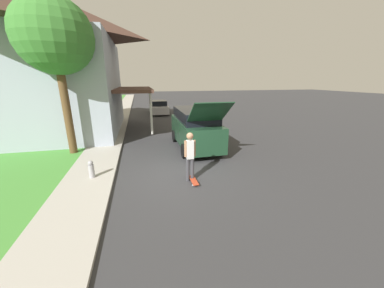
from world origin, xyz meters
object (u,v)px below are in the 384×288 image
object	(u,v)px
fire_hydrant	(91,169)
suv_parked	(195,128)
lawn_tree_near	(54,37)
skateboarder	(190,154)
skateboard	(194,180)
car_down_street	(159,107)

from	to	relation	value
fire_hydrant	suv_parked	bearing A→B (deg)	31.93
lawn_tree_near	fire_hydrant	distance (m)	6.09
suv_parked	skateboarder	size ratio (longest dim) A/B	2.94
lawn_tree_near	suv_parked	world-z (taller)	lawn_tree_near
lawn_tree_near	suv_parked	xyz separation A→B (m)	(6.15, -0.40, -4.21)
lawn_tree_near	skateboard	xyz separation A→B (m)	(5.06, -4.41, -5.23)
lawn_tree_near	skateboarder	xyz separation A→B (m)	(4.97, -4.22, -4.28)
lawn_tree_near	suv_parked	bearing A→B (deg)	-3.76
lawn_tree_near	skateboarder	bearing A→B (deg)	-40.34
suv_parked	skateboard	world-z (taller)	suv_parked
skateboarder	skateboard	world-z (taller)	skateboarder
suv_parked	fire_hydrant	world-z (taller)	suv_parked
car_down_street	skateboarder	world-z (taller)	skateboarder
fire_hydrant	lawn_tree_near	bearing A→B (deg)	113.90
car_down_street	fire_hydrant	distance (m)	15.88
skateboarder	fire_hydrant	distance (m)	3.67
skateboarder	fire_hydrant	world-z (taller)	skateboarder
suv_parked	fire_hydrant	distance (m)	5.55
car_down_street	skateboarder	bearing A→B (deg)	-91.32
skateboard	car_down_street	bearing A→B (deg)	88.99
skateboarder	fire_hydrant	size ratio (longest dim) A/B	2.75
car_down_street	skateboard	distance (m)	16.50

